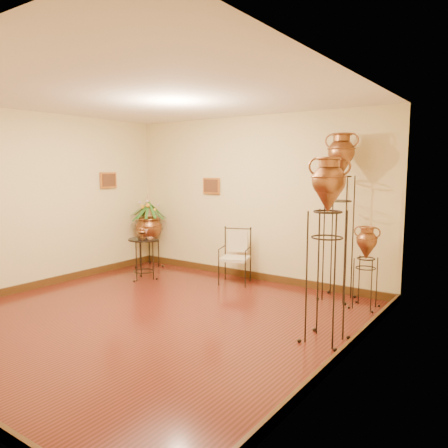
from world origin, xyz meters
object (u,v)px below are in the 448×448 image
Objects in this scene: side_table at (144,258)px; amphora_mid at (327,249)px; planter_urn at (149,224)px; armchair at (235,256)px; amphora_tall at (339,215)px.

amphora_mid is at bearing -12.25° from side_table.
planter_urn is 1.62× the size of armchair.
side_table is (0.67, -0.82, -0.45)m from planter_urn.
amphora_mid is 4.59m from planter_urn.
planter_urn is at bearing 129.47° from side_table.
amphora_mid is at bearing -20.47° from planter_urn.
amphora_tall is at bearing 0.00° from planter_urn.
amphora_mid is at bearing -54.05° from armchair.
armchair is at bearing 145.95° from amphora_mid.
amphora_tall is 1.68m from amphora_mid.
amphora_tall is 3.38m from side_table.
amphora_tall reaches higher than amphora_mid.
armchair is at bearing 25.58° from side_table.
amphora_tall is 3.86m from planter_urn.
planter_urn is at bearing 159.53° from amphora_mid.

